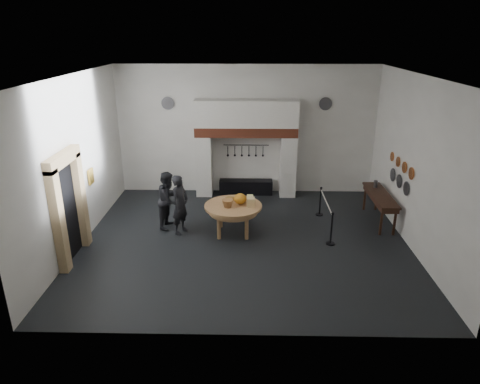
{
  "coord_description": "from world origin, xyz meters",
  "views": [
    {
      "loc": [
        0.1,
        -10.78,
        5.53
      ],
      "look_at": [
        -0.14,
        0.28,
        1.35
      ],
      "focal_mm": 32.0,
      "sensor_mm": 36.0,
      "label": 1
    }
  ],
  "objects_px": {
    "iron_range": "(246,187)",
    "visitor_far": "(169,200)",
    "work_table": "(233,206)",
    "visitor_near": "(180,205)",
    "side_table": "(381,195)",
    "barrier_post_near": "(331,229)",
    "barrier_post_far": "(320,202)"
  },
  "relations": [
    {
      "from": "visitor_near",
      "to": "work_table",
      "type": "bearing_deg",
      "value": -65.43
    },
    {
      "from": "visitor_far",
      "to": "side_table",
      "type": "distance_m",
      "value": 6.37
    },
    {
      "from": "work_table",
      "to": "side_table",
      "type": "distance_m",
      "value": 4.53
    },
    {
      "from": "work_table",
      "to": "barrier_post_far",
      "type": "xyz_separation_m",
      "value": [
        2.71,
        1.35,
        -0.39
      ]
    },
    {
      "from": "barrier_post_near",
      "to": "barrier_post_far",
      "type": "bearing_deg",
      "value": 90.0
    },
    {
      "from": "work_table",
      "to": "visitor_near",
      "type": "relative_size",
      "value": 0.94
    },
    {
      "from": "iron_range",
      "to": "visitor_near",
      "type": "distance_m",
      "value": 3.78
    },
    {
      "from": "iron_range",
      "to": "barrier_post_far",
      "type": "bearing_deg",
      "value": -38.5
    },
    {
      "from": "side_table",
      "to": "work_table",
      "type": "bearing_deg",
      "value": -168.54
    },
    {
      "from": "iron_range",
      "to": "visitor_far",
      "type": "bearing_deg",
      "value": -128.5
    },
    {
      "from": "side_table",
      "to": "barrier_post_near",
      "type": "distance_m",
      "value": 2.36
    },
    {
      "from": "visitor_near",
      "to": "side_table",
      "type": "height_order",
      "value": "visitor_near"
    },
    {
      "from": "work_table",
      "to": "barrier_post_far",
      "type": "bearing_deg",
      "value": 26.44
    },
    {
      "from": "visitor_far",
      "to": "side_table",
      "type": "bearing_deg",
      "value": -72.29
    },
    {
      "from": "work_table",
      "to": "side_table",
      "type": "relative_size",
      "value": 0.75
    },
    {
      "from": "work_table",
      "to": "visitor_near",
      "type": "distance_m",
      "value": 1.52
    },
    {
      "from": "visitor_near",
      "to": "visitor_far",
      "type": "relative_size",
      "value": 1.02
    },
    {
      "from": "visitor_near",
      "to": "side_table",
      "type": "distance_m",
      "value": 6.02
    },
    {
      "from": "iron_range",
      "to": "visitor_far",
      "type": "distance_m",
      "value": 3.67
    },
    {
      "from": "work_table",
      "to": "visitor_near",
      "type": "bearing_deg",
      "value": 179.87
    },
    {
      "from": "side_table",
      "to": "visitor_near",
      "type": "bearing_deg",
      "value": -171.45
    },
    {
      "from": "barrier_post_near",
      "to": "work_table",
      "type": "bearing_deg",
      "value": 166.5
    },
    {
      "from": "side_table",
      "to": "barrier_post_far",
      "type": "distance_m",
      "value": 1.83
    },
    {
      "from": "iron_range",
      "to": "visitor_far",
      "type": "xyz_separation_m",
      "value": [
        -2.25,
        -2.83,
        0.61
      ]
    },
    {
      "from": "barrier_post_far",
      "to": "barrier_post_near",
      "type": "bearing_deg",
      "value": -90.0
    },
    {
      "from": "side_table",
      "to": "barrier_post_near",
      "type": "relative_size",
      "value": 2.44
    },
    {
      "from": "visitor_near",
      "to": "visitor_far",
      "type": "bearing_deg",
      "value": 69.71
    },
    {
      "from": "iron_range",
      "to": "visitor_near",
      "type": "bearing_deg",
      "value": -119.83
    },
    {
      "from": "work_table",
      "to": "visitor_far",
      "type": "height_order",
      "value": "visitor_far"
    },
    {
      "from": "visitor_near",
      "to": "visitor_far",
      "type": "height_order",
      "value": "visitor_near"
    },
    {
      "from": "visitor_near",
      "to": "barrier_post_far",
      "type": "xyz_separation_m",
      "value": [
        4.23,
        1.35,
        -0.42
      ]
    },
    {
      "from": "iron_range",
      "to": "visitor_far",
      "type": "relative_size",
      "value": 1.11
    }
  ]
}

